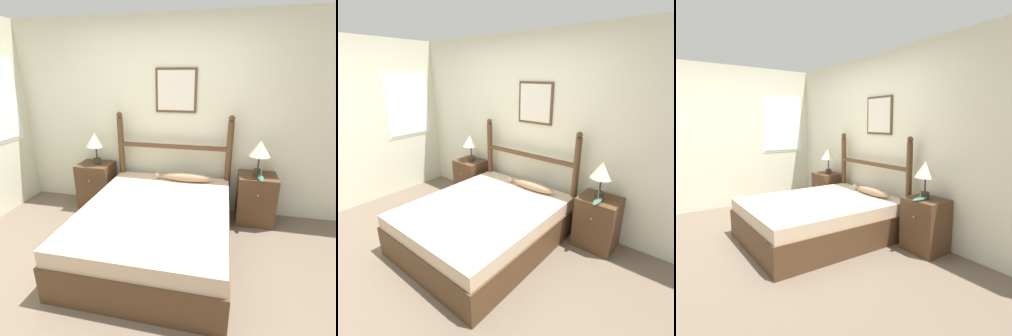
% 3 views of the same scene
% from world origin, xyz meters
% --- Properties ---
extents(ground_plane, '(16.00, 16.00, 0.00)m').
position_xyz_m(ground_plane, '(0.00, 0.00, 0.00)').
color(ground_plane, brown).
extents(wall_back, '(6.40, 0.08, 2.55)m').
position_xyz_m(wall_back, '(0.00, 1.73, 1.28)').
color(wall_back, beige).
rests_on(wall_back, ground_plane).
extents(wall_left, '(0.08, 6.40, 2.55)m').
position_xyz_m(wall_left, '(-2.13, 0.02, 1.28)').
color(wall_left, beige).
rests_on(wall_left, ground_plane).
extents(bed, '(1.55, 1.92, 0.52)m').
position_xyz_m(bed, '(0.16, 0.65, 0.26)').
color(bed, '#4C331E').
rests_on(bed, ground_plane).
extents(headboard, '(1.55, 0.08, 1.37)m').
position_xyz_m(headboard, '(0.16, 1.57, 0.73)').
color(headboard, '#4C331E').
rests_on(headboard, ground_plane).
extents(nightstand_left, '(0.47, 0.41, 0.65)m').
position_xyz_m(nightstand_left, '(-0.95, 1.48, 0.32)').
color(nightstand_left, '#4C331E').
rests_on(nightstand_left, ground_plane).
extents(nightstand_right, '(0.47, 0.41, 0.65)m').
position_xyz_m(nightstand_right, '(1.27, 1.48, 0.32)').
color(nightstand_right, '#4C331E').
rests_on(nightstand_right, ground_plane).
extents(table_lamp_left, '(0.26, 0.26, 0.46)m').
position_xyz_m(table_lamp_left, '(-0.91, 1.47, 0.98)').
color(table_lamp_left, '#2D2823').
rests_on(table_lamp_left, nightstand_left).
extents(table_lamp_right, '(0.26, 0.26, 0.46)m').
position_xyz_m(table_lamp_right, '(1.26, 1.46, 0.98)').
color(table_lamp_right, '#2D2823').
rests_on(table_lamp_right, nightstand_right).
extents(model_boat, '(0.07, 0.25, 0.16)m').
position_xyz_m(model_boat, '(1.29, 1.35, 0.67)').
color(model_boat, '#386651').
rests_on(model_boat, nightstand_right).
extents(fish_pillow, '(0.73, 0.13, 0.12)m').
position_xyz_m(fish_pillow, '(0.36, 1.40, 0.58)').
color(fish_pillow, '#997A5B').
rests_on(fish_pillow, bed).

